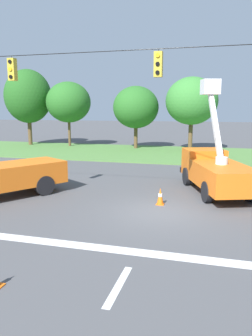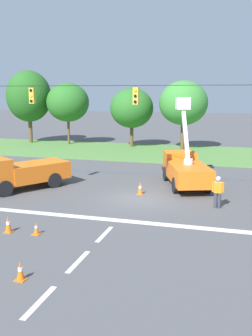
% 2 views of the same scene
% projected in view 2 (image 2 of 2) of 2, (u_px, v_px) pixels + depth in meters
% --- Properties ---
extents(ground_plane, '(200.00, 200.00, 0.00)m').
position_uv_depth(ground_plane, '(138.00, 199.00, 23.21)').
color(ground_plane, '#4C4C4F').
extents(grass_verge, '(56.00, 12.00, 0.10)m').
position_uv_depth(grass_verge, '(181.00, 153.00, 40.18)').
color(grass_verge, '#517F3D').
rests_on(grass_verge, ground).
extents(lane_markings, '(17.60, 15.25, 0.01)m').
position_uv_depth(lane_markings, '(108.00, 230.00, 18.02)').
color(lane_markings, silver).
rests_on(lane_markings, ground).
extents(signal_gantry, '(26.20, 0.33, 7.20)m').
position_uv_depth(signal_gantry, '(139.00, 124.00, 22.35)').
color(signal_gantry, slate).
rests_on(signal_gantry, ground).
extents(tree_far_west, '(5.31, 5.61, 8.79)m').
position_uv_depth(tree_far_west, '(29.00, 96.00, 47.48)').
color(tree_far_west, brown).
rests_on(tree_far_west, ground).
extents(tree_west, '(4.97, 5.04, 7.29)m').
position_uv_depth(tree_west, '(68.00, 102.00, 46.14)').
color(tree_west, brown).
rests_on(tree_west, ground).
extents(tree_centre, '(4.83, 5.19, 6.68)m').
position_uv_depth(tree_centre, '(132.00, 108.00, 44.08)').
color(tree_centre, brown).
rests_on(tree_centre, ground).
extents(tree_east, '(5.20, 5.18, 7.45)m').
position_uv_depth(tree_east, '(183.00, 103.00, 41.99)').
color(tree_east, brown).
rests_on(tree_east, ground).
extents(utility_truck_bucket_lift, '(4.24, 6.67, 5.87)m').
position_uv_depth(utility_truck_bucket_lift, '(185.00, 167.00, 26.39)').
color(utility_truck_bucket_lift, orange).
rests_on(utility_truck_bucket_lift, ground).
extents(utility_truck_support_near, '(5.09, 6.30, 2.21)m').
position_uv_depth(utility_truck_support_near, '(20.00, 172.00, 25.34)').
color(utility_truck_support_near, orange).
rests_on(utility_truck_support_near, ground).
extents(road_worker, '(0.65, 0.26, 1.77)m').
position_uv_depth(road_worker, '(218.00, 190.00, 21.32)').
color(road_worker, '#383842').
rests_on(road_worker, ground).
extents(traffic_cone_foreground_left, '(0.36, 0.36, 0.79)m').
position_uv_depth(traffic_cone_foreground_left, '(140.00, 188.00, 24.29)').
color(traffic_cone_foreground_left, orange).
rests_on(traffic_cone_foreground_left, ground).
extents(traffic_cone_foreground_right, '(0.36, 0.36, 0.76)m').
position_uv_depth(traffic_cone_foreground_right, '(8.00, 224.00, 17.71)').
color(traffic_cone_foreground_right, orange).
rests_on(traffic_cone_foreground_right, ground).
extents(traffic_cone_near_bucket, '(0.36, 0.36, 0.68)m').
position_uv_depth(traffic_cone_near_bucket, '(20.00, 271.00, 13.21)').
color(traffic_cone_near_bucket, orange).
rests_on(traffic_cone_near_bucket, ground).
extents(traffic_cone_lane_edge_b, '(0.36, 0.36, 0.59)m').
position_uv_depth(traffic_cone_lane_edge_b, '(36.00, 228.00, 17.47)').
color(traffic_cone_lane_edge_b, orange).
rests_on(traffic_cone_lane_edge_b, ground).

